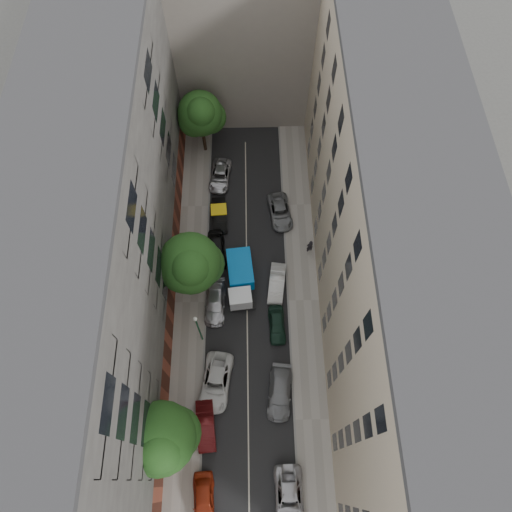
{
  "coord_description": "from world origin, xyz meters",
  "views": [
    {
      "loc": [
        0.59,
        -15.7,
        41.76
      ],
      "look_at": [
        0.91,
        1.98,
        6.0
      ],
      "focal_mm": 32.0,
      "sensor_mm": 36.0,
      "label": 1
    }
  ],
  "objects_px": {
    "car_right_0": "(289,499)",
    "car_right_1": "(280,393)",
    "car_right_2": "(277,325)",
    "car_right_4": "(280,212)",
    "car_right_3": "(277,283)",
    "car_left_1": "(206,426)",
    "lamp_post": "(198,327)",
    "car_left_6": "(220,176)",
    "tree_far": "(201,115)",
    "car_left_5": "(219,215)",
    "tarp_truck": "(240,278)",
    "car_left_0": "(204,500)",
    "tree_mid": "(191,265)",
    "car_left_3": "(215,303)",
    "car_left_2": "(216,382)",
    "pedestrian": "(310,246)",
    "car_left_4": "(217,249)",
    "tree_near": "(162,440)"
  },
  "relations": [
    {
      "from": "car_left_2",
      "to": "car_left_5",
      "type": "bearing_deg",
      "value": 98.63
    },
    {
      "from": "car_left_5",
      "to": "car_right_2",
      "type": "distance_m",
      "value": 13.33
    },
    {
      "from": "car_right_1",
      "to": "car_right_3",
      "type": "bearing_deg",
      "value": 95.89
    },
    {
      "from": "car_left_0",
      "to": "car_right_0",
      "type": "relative_size",
      "value": 0.84
    },
    {
      "from": "car_right_2",
      "to": "car_right_3",
      "type": "bearing_deg",
      "value": 86.0
    },
    {
      "from": "tarp_truck",
      "to": "car_left_2",
      "type": "xyz_separation_m",
      "value": [
        -2.2,
        -9.66,
        -0.7
      ]
    },
    {
      "from": "tarp_truck",
      "to": "car_left_0",
      "type": "distance_m",
      "value": 19.11
    },
    {
      "from": "car_left_5",
      "to": "car_right_4",
      "type": "xyz_separation_m",
      "value": [
        6.4,
        0.3,
        -0.04
      ]
    },
    {
      "from": "car_left_3",
      "to": "car_left_4",
      "type": "height_order",
      "value": "car_left_4"
    },
    {
      "from": "car_left_6",
      "to": "car_right_3",
      "type": "height_order",
      "value": "car_right_3"
    },
    {
      "from": "car_left_4",
      "to": "pedestrian",
      "type": "relative_size",
      "value": 2.25
    },
    {
      "from": "car_right_4",
      "to": "car_left_6",
      "type": "bearing_deg",
      "value": 135.2
    },
    {
      "from": "car_left_1",
      "to": "tree_far",
      "type": "xyz_separation_m",
      "value": [
        -0.9,
        30.03,
        4.97
      ]
    },
    {
      "from": "car_left_4",
      "to": "car_right_0",
      "type": "bearing_deg",
      "value": -79.7
    },
    {
      "from": "pedestrian",
      "to": "car_left_2",
      "type": "bearing_deg",
      "value": 34.61
    },
    {
      "from": "car_left_3",
      "to": "car_left_5",
      "type": "height_order",
      "value": "car_left_5"
    },
    {
      "from": "car_left_0",
      "to": "car_right_2",
      "type": "height_order",
      "value": "car_left_0"
    },
    {
      "from": "tree_mid",
      "to": "tree_far",
      "type": "distance_m",
      "value": 17.42
    },
    {
      "from": "car_left_0",
      "to": "lamp_post",
      "type": "relative_size",
      "value": 0.71
    },
    {
      "from": "tarp_truck",
      "to": "car_left_6",
      "type": "xyz_separation_m",
      "value": [
        -2.2,
        12.74,
        -0.81
      ]
    },
    {
      "from": "car_right_0",
      "to": "car_right_1",
      "type": "xyz_separation_m",
      "value": [
        -0.41,
        8.2,
        0.01
      ]
    },
    {
      "from": "car_right_0",
      "to": "car_right_3",
      "type": "height_order",
      "value": "car_right_0"
    },
    {
      "from": "car_right_1",
      "to": "tree_mid",
      "type": "relative_size",
      "value": 0.55
    },
    {
      "from": "tarp_truck",
      "to": "tree_far",
      "type": "distance_m",
      "value": 17.73
    },
    {
      "from": "tree_near",
      "to": "pedestrian",
      "type": "distance_m",
      "value": 22.71
    },
    {
      "from": "car_left_0",
      "to": "car_right_0",
      "type": "xyz_separation_m",
      "value": [
        6.81,
        0.0,
        -0.02
      ]
    },
    {
      "from": "tarp_truck",
      "to": "car_left_0",
      "type": "height_order",
      "value": "tarp_truck"
    },
    {
      "from": "tree_far",
      "to": "pedestrian",
      "type": "xyz_separation_m",
      "value": [
        10.9,
        -13.22,
        -4.55
      ]
    },
    {
      "from": "pedestrian",
      "to": "car_left_0",
      "type": "bearing_deg",
      "value": 45.42
    },
    {
      "from": "car_left_4",
      "to": "car_right_4",
      "type": "distance_m",
      "value": 7.94
    },
    {
      "from": "car_left_1",
      "to": "car_right_1",
      "type": "bearing_deg",
      "value": 16.44
    },
    {
      "from": "car_left_3",
      "to": "car_right_2",
      "type": "xyz_separation_m",
      "value": [
        5.83,
        -2.3,
        -0.03
      ]
    },
    {
      "from": "tree_far",
      "to": "car_left_3",
      "type": "bearing_deg",
      "value": -85.56
    },
    {
      "from": "tarp_truck",
      "to": "car_right_4",
      "type": "xyz_separation_m",
      "value": [
        4.2,
        7.94,
        -0.79
      ]
    },
    {
      "from": "tarp_truck",
      "to": "pedestrian",
      "type": "height_order",
      "value": "tarp_truck"
    },
    {
      "from": "car_right_2",
      "to": "car_left_4",
      "type": "bearing_deg",
      "value": 123.81
    },
    {
      "from": "car_right_3",
      "to": "car_left_5",
      "type": "bearing_deg",
      "value": 133.55
    },
    {
      "from": "car_right_1",
      "to": "tree_far",
      "type": "relative_size",
      "value": 0.59
    },
    {
      "from": "car_left_5",
      "to": "lamp_post",
      "type": "xyz_separation_m",
      "value": [
        -1.4,
        -13.18,
        3.18
      ]
    },
    {
      "from": "tarp_truck",
      "to": "tree_mid",
      "type": "relative_size",
      "value": 0.67
    },
    {
      "from": "car_left_6",
      "to": "tree_far",
      "type": "relative_size",
      "value": 0.56
    },
    {
      "from": "car_left_1",
      "to": "car_right_0",
      "type": "xyz_separation_m",
      "value": [
        6.81,
        -5.6,
        0.0
      ]
    },
    {
      "from": "car_left_6",
      "to": "tree_mid",
      "type": "bearing_deg",
      "value": -91.08
    },
    {
      "from": "car_left_1",
      "to": "car_left_5",
      "type": "height_order",
      "value": "car_left_1"
    },
    {
      "from": "car_left_4",
      "to": "lamp_post",
      "type": "distance_m",
      "value": 9.68
    },
    {
      "from": "car_left_1",
      "to": "lamp_post",
      "type": "distance_m",
      "value": 8.37
    },
    {
      "from": "car_left_5",
      "to": "car_right_0",
      "type": "distance_m",
      "value": 27.17
    },
    {
      "from": "car_right_2",
      "to": "car_right_4",
      "type": "xyz_separation_m",
      "value": [
        0.8,
        12.4,
        0.0
      ]
    },
    {
      "from": "car_left_0",
      "to": "car_right_1",
      "type": "bearing_deg",
      "value": 48.52
    },
    {
      "from": "car_left_1",
      "to": "car_right_3",
      "type": "relative_size",
      "value": 1.01
    }
  ]
}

